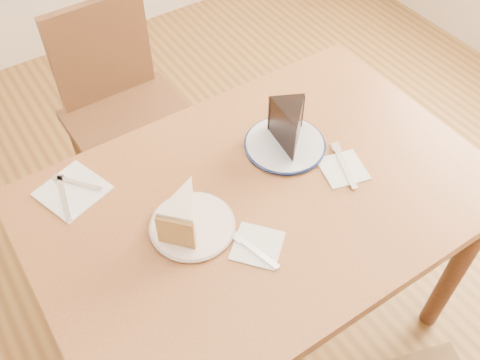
% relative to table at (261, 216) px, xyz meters
% --- Properties ---
extents(ground, '(4.00, 4.00, 0.00)m').
position_rel_table_xyz_m(ground, '(0.00, 0.00, -0.65)').
color(ground, '#442B12').
rests_on(ground, ground).
extents(table, '(1.20, 0.80, 0.75)m').
position_rel_table_xyz_m(table, '(0.00, 0.00, 0.00)').
color(table, '#512C16').
rests_on(table, ground).
extents(chair_far, '(0.44, 0.44, 0.88)m').
position_rel_table_xyz_m(chair_far, '(-0.07, 0.77, -0.16)').
color(chair_far, '#351D0F').
rests_on(chair_far, ground).
extents(plate_cream, '(0.20, 0.20, 0.01)m').
position_rel_table_xyz_m(plate_cream, '(-0.21, 0.01, 0.10)').
color(plate_cream, white).
rests_on(plate_cream, table).
extents(plate_navy, '(0.22, 0.22, 0.01)m').
position_rel_table_xyz_m(plate_navy, '(0.15, 0.11, 0.10)').
color(plate_navy, white).
rests_on(plate_navy, table).
extents(carrot_cake, '(0.15, 0.15, 0.09)m').
position_rel_table_xyz_m(carrot_cake, '(-0.22, 0.02, 0.16)').
color(carrot_cake, '#F0E0C6').
rests_on(carrot_cake, plate_cream).
extents(chocolate_cake, '(0.15, 0.17, 0.11)m').
position_rel_table_xyz_m(chocolate_cake, '(0.16, 0.10, 0.17)').
color(chocolate_cake, black).
rests_on(chocolate_cake, plate_navy).
extents(napkin_cream, '(0.16, 0.16, 0.00)m').
position_rel_table_xyz_m(napkin_cream, '(-0.10, -0.13, 0.10)').
color(napkin_cream, white).
rests_on(napkin_cream, table).
extents(napkin_navy, '(0.14, 0.14, 0.00)m').
position_rel_table_xyz_m(napkin_navy, '(0.23, -0.05, 0.10)').
color(napkin_navy, white).
rests_on(napkin_navy, table).
extents(napkin_spare, '(0.20, 0.20, 0.00)m').
position_rel_table_xyz_m(napkin_spare, '(-0.41, 0.28, 0.10)').
color(napkin_spare, white).
rests_on(napkin_spare, table).
extents(fork_cream, '(0.05, 0.14, 0.00)m').
position_rel_table_xyz_m(fork_cream, '(-0.12, -0.14, 0.10)').
color(fork_cream, silver).
rests_on(fork_cream, napkin_cream).
extents(knife_navy, '(0.08, 0.16, 0.00)m').
position_rel_table_xyz_m(knife_navy, '(0.24, -0.05, 0.10)').
color(knife_navy, silver).
rests_on(knife_navy, napkin_navy).
extents(fork_spare, '(0.10, 0.12, 0.00)m').
position_rel_table_xyz_m(fork_spare, '(-0.39, 0.30, 0.10)').
color(fork_spare, silver).
rests_on(fork_spare, napkin_spare).
extents(knife_spare, '(0.05, 0.16, 0.00)m').
position_rel_table_xyz_m(knife_spare, '(-0.44, 0.27, 0.10)').
color(knife_spare, silver).
rests_on(knife_spare, napkin_spare).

